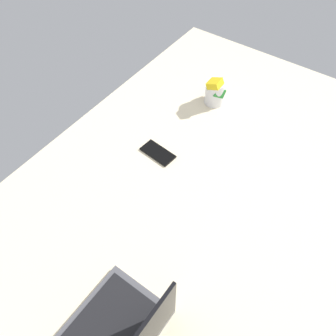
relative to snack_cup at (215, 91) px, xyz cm
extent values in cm
cube|color=beige|center=(41.03, 27.70, -15.14)|extent=(180.00, 140.00, 18.00)
cube|color=#4C4C51|center=(103.16, 26.43, -5.14)|extent=(33.29, 23.41, 2.00)
cube|color=black|center=(103.14, 24.93, -3.94)|extent=(29.21, 17.36, 0.40)
cylinder|color=silver|center=(0.00, -0.04, -0.64)|extent=(9.00, 9.00, 11.00)
cube|color=red|center=(-0.85, -0.74, -2.89)|extent=(6.76, 6.67, 4.52)
cube|color=orange|center=(-2.18, -0.65, -0.80)|extent=(8.81, 8.00, 6.62)
cube|color=#268C33|center=(0.63, 1.34, 1.29)|extent=(8.33, 7.80, 6.57)
cube|color=#268C33|center=(1.59, -0.10, 3.38)|extent=(5.72, 6.73, 5.68)
cube|color=yellow|center=(1.86, 0.27, 5.47)|extent=(5.61, 6.43, 5.16)
cube|color=black|center=(40.08, -2.45, -5.74)|extent=(8.24, 14.64, 0.80)
camera|label=1|loc=(113.55, 54.48, 100.93)|focal=37.63mm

